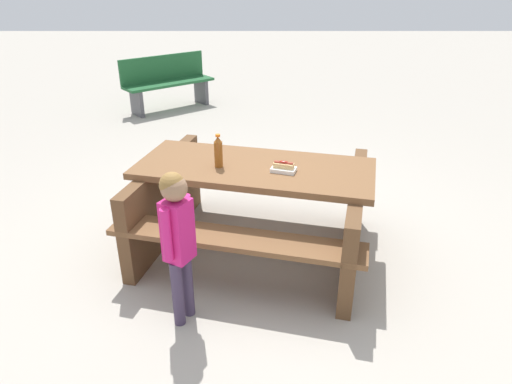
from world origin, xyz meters
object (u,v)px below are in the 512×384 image
(picnic_table, at_px, (256,201))
(soda_bottle, at_px, (220,152))
(park_bench_near, at_px, (169,81))
(child_in_coat, at_px, (179,231))
(hotdog_tray, at_px, (285,168))

(picnic_table, bearing_deg, soda_bottle, -175.72)
(soda_bottle, distance_m, park_bench_near, 4.49)
(picnic_table, height_order, child_in_coat, child_in_coat)
(picnic_table, distance_m, hotdog_tray, 0.42)
(soda_bottle, relative_size, child_in_coat, 0.24)
(picnic_table, distance_m, child_in_coat, 0.99)
(child_in_coat, bearing_deg, soda_bottle, 76.74)
(soda_bottle, height_order, hotdog_tray, soda_bottle)
(picnic_table, relative_size, soda_bottle, 8.14)
(soda_bottle, height_order, park_bench_near, soda_bottle)
(picnic_table, height_order, park_bench_near, park_bench_near)
(child_in_coat, relative_size, park_bench_near, 0.74)
(soda_bottle, distance_m, child_in_coat, 0.87)
(picnic_table, xyz_separation_m, park_bench_near, (-1.44, 4.30, 0.00))
(hotdog_tray, bearing_deg, picnic_table, 151.66)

